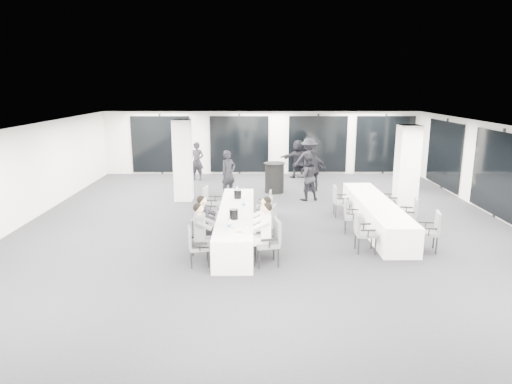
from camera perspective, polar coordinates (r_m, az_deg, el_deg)
room at (r=13.74m, az=4.91°, el=2.51°), size 14.04×16.04×2.84m
column_left at (r=15.92m, az=-9.13°, el=3.92°), size 0.60×0.60×2.80m
column_right at (r=14.31m, az=18.30°, el=2.37°), size 0.60×0.60×2.80m
banquet_table_main at (r=12.03m, az=-2.49°, el=-3.98°), size 0.90×5.00×0.75m
banquet_table_side at (r=13.30m, az=14.73°, el=-2.73°), size 0.90×5.00×0.75m
cocktail_table at (r=17.01m, az=2.32°, el=1.82°), size 0.81×0.81×1.12m
chair_main_left_near at (r=10.25m, az=-7.55°, el=-6.42°), size 0.52×0.55×0.89m
chair_main_left_second at (r=10.91m, az=-7.08°, el=-5.20°), size 0.52×0.55×0.88m
chair_main_left_mid at (r=11.77m, az=-6.58°, el=-3.78°), size 0.50×0.54×0.89m
chair_main_left_fourth at (r=12.56m, az=-6.22°, el=-2.45°), size 0.50×0.56×0.97m
chair_main_left_far at (r=13.67m, az=-5.73°, el=-1.11°), size 0.56×0.60×0.99m
chair_main_right_near at (r=10.21m, az=1.85°, el=-5.92°), size 0.61×0.65×1.03m
chair_main_right_second at (r=10.72m, az=1.67°, el=-5.49°), size 0.45×0.50×0.87m
chair_main_right_mid at (r=11.63m, az=1.55°, el=-3.64°), size 0.59×0.62×0.98m
chair_main_right_fourth at (r=12.68m, az=1.37°, el=-2.41°), size 0.47×0.52×0.90m
chair_main_right_far at (r=13.52m, az=1.26°, el=-1.45°), size 0.49×0.53×0.89m
chair_side_left_near at (r=11.26m, az=13.16°, el=-4.66°), size 0.49×0.55×0.95m
chair_side_left_mid at (r=12.64m, az=11.66°, el=-2.74°), size 0.52×0.56×0.90m
chair_side_left_far at (r=14.13m, az=10.35°, el=-0.87°), size 0.49×0.55×0.95m
chair_side_right_near at (r=11.79m, az=21.03°, el=-4.31°), size 0.59×0.62×0.98m
chair_side_right_mid at (r=13.13m, az=18.72°, el=-2.45°), size 0.58×0.61×0.95m
chair_side_right_far at (r=14.41m, az=17.00°, el=-0.79°), size 0.52×0.59×1.02m
seated_guest_a at (r=10.15m, az=-6.69°, el=-4.78°), size 0.50×0.38×1.44m
seated_guest_b at (r=10.79m, az=-6.30°, el=-3.67°), size 0.50×0.38×1.44m
seated_guest_c at (r=10.11m, az=0.89°, el=-4.75°), size 0.50×0.38×1.44m
seated_guest_d at (r=10.62m, az=0.83°, el=-3.86°), size 0.50×0.38×1.44m
standing_guest_a at (r=16.40m, az=-3.48°, el=2.71°), size 0.88×0.87×1.88m
standing_guest_b at (r=15.88m, az=6.40°, el=2.25°), size 1.00×0.74×1.86m
standing_guest_c at (r=18.96m, az=6.63°, el=4.34°), size 1.44×0.92×2.06m
standing_guest_d at (r=17.30m, az=7.26°, el=3.10°), size 1.18×0.82×1.84m
standing_guest_e at (r=18.83m, az=18.43°, el=3.34°), size 0.65×0.95×1.83m
standing_guest_f at (r=19.75m, az=5.27°, el=4.46°), size 1.80×0.94×1.87m
standing_guest_g at (r=19.34m, az=-7.39°, el=4.15°), size 0.77×0.68×1.82m
ice_bucket_near at (r=11.11m, az=-2.80°, el=-2.79°), size 0.21×0.21×0.24m
ice_bucket_far at (r=13.12m, az=-2.31°, el=-0.27°), size 0.22×0.22×0.25m
water_bottle_a at (r=10.30m, az=-3.38°, el=-4.09°), size 0.08×0.08×0.25m
water_bottle_b at (r=12.08m, az=-1.56°, el=-1.46°), size 0.08×0.08×0.24m
water_bottle_c at (r=13.74m, az=-2.37°, el=0.27°), size 0.06×0.06×0.20m
plate_a at (r=10.41m, az=-3.02°, el=-4.53°), size 0.18×0.18×0.03m
plate_b at (r=10.13m, az=-2.14°, el=-5.03°), size 0.20×0.20×0.03m
plate_c at (r=11.65m, az=-2.71°, el=-2.58°), size 0.18×0.18×0.03m
wine_glass at (r=9.94m, az=-1.46°, el=-4.67°), size 0.07×0.07×0.18m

